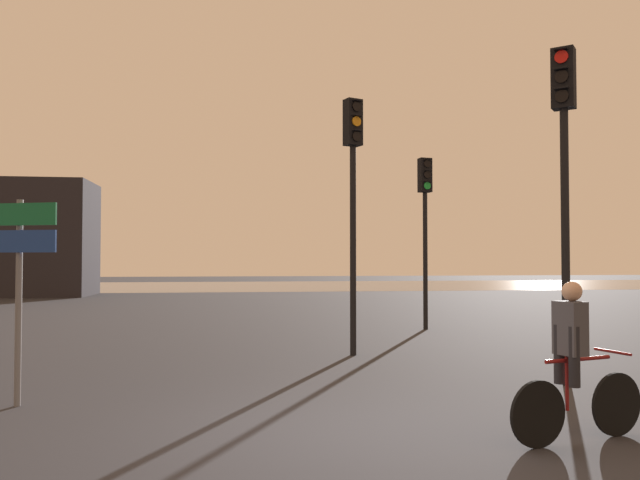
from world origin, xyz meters
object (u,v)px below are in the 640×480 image
distant_building (2,238)px  direction_sign_post (18,263)px  cyclist (573,361)px  traffic_light_far_right (425,210)px  traffic_light_near_right (564,152)px  traffic_light_center (353,178)px

distant_building → direction_sign_post: size_ratio=3.32×
cyclist → traffic_light_far_right: bearing=155.7°
traffic_light_near_right → traffic_light_far_right: 7.29m
traffic_light_near_right → cyclist: bearing=101.9°
distant_building → cyclist: distant_building is taller
distant_building → traffic_light_near_right: size_ratio=1.74×
traffic_light_center → direction_sign_post: 6.30m
distant_building → traffic_light_center: 25.22m
traffic_light_far_right → cyclist: bearing=71.1°
traffic_light_far_right → traffic_light_center: bearing=46.3°
distant_building → traffic_light_center: distant_building is taller
distant_building → direction_sign_post: 26.19m
traffic_light_center → cyclist: 6.54m
traffic_light_center → cyclist: bearing=79.3°
traffic_light_far_right → direction_sign_post: size_ratio=1.73×
traffic_light_far_right → traffic_light_near_right: bearing=78.9°
traffic_light_center → traffic_light_far_right: size_ratio=1.10×
cyclist → traffic_light_center: bearing=175.5°
distant_building → traffic_light_near_right: distant_building is taller
traffic_light_near_right → traffic_light_far_right: traffic_light_near_right is taller
traffic_light_center → direction_sign_post: traffic_light_center is taller
traffic_light_near_right → cyclist: (-1.40, -2.66, -2.60)m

